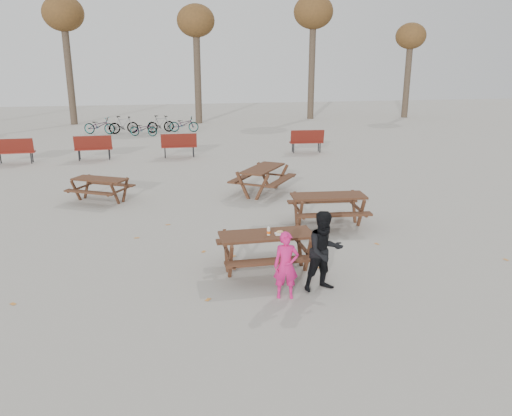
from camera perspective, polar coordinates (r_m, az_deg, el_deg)
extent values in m
plane|color=gray|center=(9.87, 1.18, -7.20)|extent=(80.00, 80.00, 0.00)
cube|color=#341C13|center=(9.60, 1.21, -3.09)|extent=(1.80, 0.70, 0.05)
cube|color=#341C13|center=(9.16, 2.03, -6.09)|extent=(1.80, 0.25, 0.05)
cube|color=#341C13|center=(10.25, 0.45, -3.57)|extent=(1.80, 0.25, 0.05)
cylinder|color=#341C13|center=(9.33, -2.91, -6.23)|extent=(0.08, 0.08, 0.73)
cylinder|color=#341C13|center=(9.88, -3.45, -4.91)|extent=(0.08, 0.08, 0.73)
cylinder|color=#341C13|center=(9.65, 5.96, -5.51)|extent=(0.08, 0.08, 0.73)
cylinder|color=#341C13|center=(10.18, 4.95, -4.28)|extent=(0.08, 0.08, 0.73)
cube|color=white|center=(9.54, 2.73, -2.96)|extent=(0.18, 0.11, 0.03)
ellipsoid|color=tan|center=(9.53, 2.73, -2.72)|extent=(0.14, 0.06, 0.05)
cylinder|color=silver|center=(9.49, 1.45, -2.69)|extent=(0.06, 0.06, 0.15)
cylinder|color=#FF5C0D|center=(9.49, 1.45, -2.79)|extent=(0.07, 0.07, 0.05)
cylinder|color=white|center=(9.46, 1.45, -2.20)|extent=(0.03, 0.03, 0.02)
imported|color=#D81B6E|center=(8.62, 3.46, -6.57)|extent=(0.48, 0.36, 1.19)
imported|color=black|center=(8.91, 7.83, -4.94)|extent=(0.80, 0.67, 1.47)
imported|color=black|center=(29.70, -17.47, 8.97)|extent=(1.87, 1.11, 0.93)
imported|color=black|center=(29.51, -14.91, 9.18)|extent=(1.69, 0.79, 0.98)
imported|color=black|center=(28.24, -12.74, 8.84)|extent=(1.62, 1.00, 0.80)
imported|color=black|center=(29.53, -10.85, 9.43)|extent=(1.68, 0.98, 0.97)
imported|color=black|center=(29.54, -8.25, 9.48)|extent=(1.79, 0.96, 0.89)
cylinder|color=#382B21|center=(34.68, -20.55, 14.13)|extent=(0.44, 0.44, 6.30)
ellipsoid|color=brown|center=(34.78, -21.18, 20.04)|extent=(2.52, 2.52, 2.14)
cylinder|color=#382B21|center=(33.47, -6.69, 14.68)|extent=(0.44, 0.44, 5.95)
ellipsoid|color=brown|center=(33.54, -6.89, 20.49)|extent=(2.38, 2.38, 2.02)
cylinder|color=#382B21|center=(36.05, 6.38, 15.37)|extent=(0.44, 0.44, 6.65)
ellipsoid|color=brown|center=(36.18, 6.58, 21.39)|extent=(2.66, 2.66, 2.26)
cylinder|color=#382B21|center=(38.34, 16.89, 13.80)|extent=(0.44, 0.44, 5.25)
ellipsoid|color=brown|center=(38.35, 17.28, 18.27)|extent=(2.10, 2.10, 1.79)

